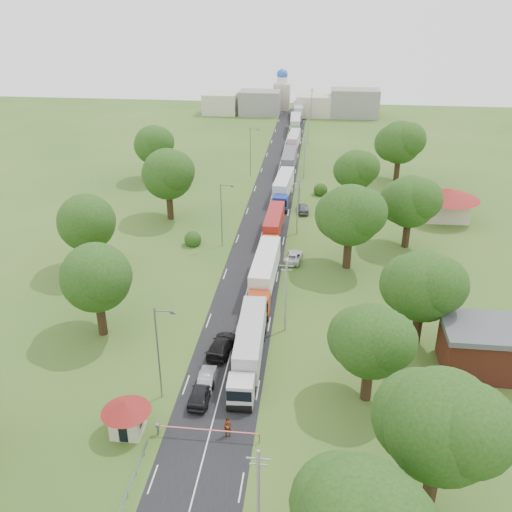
# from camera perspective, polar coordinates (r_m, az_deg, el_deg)

# --- Properties ---
(ground) EXTENTS (260.00, 260.00, 0.00)m
(ground) POSITION_cam_1_polar(r_m,az_deg,el_deg) (72.56, -1.07, -4.15)
(ground) COLOR #30571D
(ground) RESTS_ON ground
(road) EXTENTS (8.00, 200.00, 0.04)m
(road) POSITION_cam_1_polar(r_m,az_deg,el_deg) (90.33, 0.58, 2.15)
(road) COLOR black
(road) RESTS_ON ground
(boom_barrier) EXTENTS (9.22, 0.35, 1.18)m
(boom_barrier) POSITION_cam_1_polar(r_m,az_deg,el_deg) (52.29, -6.35, -16.86)
(boom_barrier) COLOR slate
(boom_barrier) RESTS_ON ground
(guard_booth) EXTENTS (4.40, 4.40, 3.45)m
(guard_booth) POSITION_cam_1_polar(r_m,az_deg,el_deg) (52.87, -12.83, -15.06)
(guard_booth) COLOR beige
(guard_booth) RESTS_ON ground
(info_sign) EXTENTS (0.12, 3.10, 4.10)m
(info_sign) POSITION_cam_1_polar(r_m,az_deg,el_deg) (102.88, 4.36, 6.87)
(info_sign) COLOR slate
(info_sign) RESTS_ON ground
(pole_0) EXTENTS (1.60, 0.24, 9.00)m
(pole_0) POSITION_cam_1_polar(r_m,az_deg,el_deg) (41.79, 0.22, -23.11)
(pole_0) COLOR gray
(pole_0) RESTS_ON ground
(pole_1) EXTENTS (1.60, 0.24, 9.00)m
(pole_1) POSITION_cam_1_polar(r_m,az_deg,el_deg) (63.73, 2.99, -3.89)
(pole_1) COLOR gray
(pole_1) RESTS_ON ground
(pole_2) EXTENTS (1.60, 0.24, 9.00)m
(pole_2) POSITION_cam_1_polar(r_m,az_deg,el_deg) (89.13, 4.19, 5.00)
(pole_2) COLOR gray
(pole_2) RESTS_ON ground
(pole_3) EXTENTS (1.60, 0.24, 9.00)m
(pole_3) POSITION_cam_1_polar(r_m,az_deg,el_deg) (115.74, 4.86, 9.87)
(pole_3) COLOR gray
(pole_3) RESTS_ON ground
(pole_4) EXTENTS (1.60, 0.24, 9.00)m
(pole_4) POSITION_cam_1_polar(r_m,az_deg,el_deg) (142.88, 5.28, 12.91)
(pole_4) COLOR gray
(pole_4) RESTS_ON ground
(pole_5) EXTENTS (1.60, 0.24, 9.00)m
(pole_5) POSITION_cam_1_polar(r_m,az_deg,el_deg) (170.30, 5.58, 14.98)
(pole_5) COLOR gray
(pole_5) RESTS_ON ground
(lamp_0) EXTENTS (2.03, 0.22, 10.00)m
(lamp_0) POSITION_cam_1_polar(r_m,az_deg,el_deg) (54.04, -9.64, -9.17)
(lamp_0) COLOR slate
(lamp_0) RESTS_ON ground
(lamp_1) EXTENTS (2.03, 0.22, 10.00)m
(lamp_1) POSITION_cam_1_polar(r_m,az_deg,el_deg) (84.31, -3.39, 4.41)
(lamp_1) COLOR slate
(lamp_1) RESTS_ON ground
(lamp_2) EXTENTS (2.03, 0.22, 10.00)m
(lamp_2) POSITION_cam_1_polar(r_m,az_deg,el_deg) (117.25, -0.50, 10.61)
(lamp_2) COLOR slate
(lamp_2) RESTS_ON ground
(tree_1) EXTENTS (9.60, 9.60, 12.05)m
(tree_1) POSITION_cam_1_polar(r_m,az_deg,el_deg) (44.14, 18.01, -15.68)
(tree_1) COLOR #382616
(tree_1) RESTS_ON ground
(tree_2) EXTENTS (8.00, 8.00, 10.10)m
(tree_2) POSITION_cam_1_polar(r_m,az_deg,el_deg) (53.69, 11.42, -8.24)
(tree_2) COLOR #382616
(tree_2) RESTS_ON ground
(tree_3) EXTENTS (8.80, 8.80, 11.07)m
(tree_3) POSITION_cam_1_polar(r_m,az_deg,el_deg) (62.77, 16.32, -2.84)
(tree_3) COLOR #382616
(tree_3) RESTS_ON ground
(tree_4) EXTENTS (9.60, 9.60, 12.05)m
(tree_4) POSITION_cam_1_polar(r_m,az_deg,el_deg) (77.97, 9.40, 4.10)
(tree_4) COLOR #382616
(tree_4) RESTS_ON ground
(tree_5) EXTENTS (8.80, 8.80, 11.07)m
(tree_5) POSITION_cam_1_polar(r_m,az_deg,el_deg) (86.60, 15.16, 5.31)
(tree_5) COLOR #382616
(tree_5) RESTS_ON ground
(tree_6) EXTENTS (8.00, 8.00, 10.10)m
(tree_6) POSITION_cam_1_polar(r_m,az_deg,el_deg) (102.07, 9.99, 8.52)
(tree_6) COLOR #382616
(tree_6) RESTS_ON ground
(tree_7) EXTENTS (9.60, 9.60, 12.05)m
(tree_7) POSITION_cam_1_polar(r_m,az_deg,el_deg) (117.05, 14.18, 10.98)
(tree_7) COLOR #382616
(tree_7) RESTS_ON ground
(tree_10) EXTENTS (8.80, 8.80, 11.07)m
(tree_10) POSITION_cam_1_polar(r_m,az_deg,el_deg) (64.37, -15.68, -2.00)
(tree_10) COLOR #382616
(tree_10) RESTS_ON ground
(tree_11) EXTENTS (8.80, 8.80, 11.07)m
(tree_11) POSITION_cam_1_polar(r_m,az_deg,el_deg) (79.51, -16.57, 3.29)
(tree_11) COLOR #382616
(tree_11) RESTS_ON ground
(tree_12) EXTENTS (9.60, 9.60, 12.05)m
(tree_12) POSITION_cam_1_polar(r_m,az_deg,el_deg) (95.18, -8.80, 8.14)
(tree_12) COLOR #382616
(tree_12) RESTS_ON ground
(tree_13) EXTENTS (8.80, 8.80, 11.07)m
(tree_13) POSITION_cam_1_polar(r_m,az_deg,el_deg) (115.96, -10.17, 10.90)
(tree_13) COLOR #382616
(tree_13) RESTS_ON ground
(house_brick) EXTENTS (8.60, 6.60, 5.20)m
(house_brick) POSITION_cam_1_polar(r_m,az_deg,el_deg) (62.96, 21.79, -8.51)
(house_brick) COLOR maroon
(house_brick) RESTS_ON ground
(house_cream) EXTENTS (10.08, 10.08, 5.80)m
(house_cream) POSITION_cam_1_polar(r_m,az_deg,el_deg) (100.24, 18.61, 5.44)
(house_cream) COLOR beige
(house_cream) RESTS_ON ground
(distant_town) EXTENTS (52.00, 8.00, 8.00)m
(distant_town) POSITION_cam_1_polar(r_m,az_deg,el_deg) (175.58, 3.98, 14.96)
(distant_town) COLOR gray
(distant_town) RESTS_ON ground
(church) EXTENTS (5.00, 5.00, 12.30)m
(church) POSITION_cam_1_polar(r_m,az_deg,el_deg) (183.37, 2.61, 16.06)
(church) COLOR beige
(church) RESTS_ON ground
(truck_0) EXTENTS (2.91, 14.93, 4.13)m
(truck_0) POSITION_cam_1_polar(r_m,az_deg,el_deg) (59.54, -0.69, -9.04)
(truck_0) COLOR silver
(truck_0) RESTS_ON ground
(truck_1) EXTENTS (3.01, 15.62, 4.32)m
(truck_1) POSITION_cam_1_polar(r_m,az_deg,el_deg) (73.29, 0.84, -1.78)
(truck_1) COLOR #A33312
(truck_1) RESTS_ON ground
(truck_2) EXTENTS (2.56, 13.78, 3.82)m
(truck_2) POSITION_cam_1_polar(r_m,az_deg,el_deg) (88.38, 1.76, 3.01)
(truck_2) COLOR #F7A11D
(truck_2) RESTS_ON ground
(truck_3) EXTENTS (3.26, 14.86, 4.10)m
(truck_3) POSITION_cam_1_polar(r_m,az_deg,el_deg) (105.00, 2.72, 6.83)
(truck_3) COLOR navy
(truck_3) RESTS_ON ground
(truck_4) EXTENTS (2.68, 14.92, 4.13)m
(truck_4) POSITION_cam_1_polar(r_m,az_deg,el_deg) (120.39, 3.31, 9.31)
(truck_4) COLOR silver
(truck_4) RESTS_ON ground
(truck_5) EXTENTS (2.70, 13.75, 3.80)m
(truck_5) POSITION_cam_1_polar(r_m,az_deg,el_deg) (137.61, 3.78, 11.32)
(truck_5) COLOR #B01B25
(truck_5) RESTS_ON ground
(truck_6) EXTENTS (2.97, 14.77, 4.09)m
(truck_6) POSITION_cam_1_polar(r_m,az_deg,el_deg) (154.61, 3.94, 12.99)
(truck_6) COLOR #286C33
(truck_6) RESTS_ON ground
(truck_7) EXTENTS (3.25, 14.62, 4.04)m
(truck_7) POSITION_cam_1_polar(r_m,az_deg,el_deg) (170.99, 4.23, 14.20)
(truck_7) COLOR #B8B8B8
(truck_7) RESTS_ON ground
(car_lane_front) EXTENTS (2.05, 4.84, 1.63)m
(car_lane_front) POSITION_cam_1_polar(r_m,az_deg,el_deg) (56.07, -5.54, -13.47)
(car_lane_front) COLOR black
(car_lane_front) RESTS_ON ground
(car_lane_mid) EXTENTS (1.64, 4.29, 1.40)m
(car_lane_mid) POSITION_cam_1_polar(r_m,az_deg,el_deg) (57.97, -4.94, -12.08)
(car_lane_mid) COLOR gray
(car_lane_mid) RESTS_ON ground
(car_lane_rear) EXTENTS (3.06, 5.92, 1.64)m
(car_lane_rear) POSITION_cam_1_polar(r_m,az_deg,el_deg) (62.23, -3.46, -8.91)
(car_lane_rear) COLOR black
(car_lane_rear) RESTS_ON ground
(car_verge_near) EXTENTS (2.85, 5.20, 1.38)m
(car_verge_near) POSITION_cam_1_polar(r_m,az_deg,el_deg) (81.73, 3.77, -0.03)
(car_verge_near) COLOR silver
(car_verge_near) RESTS_ON ground
(car_verge_far) EXTENTS (2.48, 4.81, 1.57)m
(car_verge_far) POSITION_cam_1_polar(r_m,az_deg,el_deg) (99.34, 4.71, 4.80)
(car_verge_far) COLOR #575A5E
(car_verge_far) RESTS_ON ground
(pedestrian_near) EXTENTS (0.73, 0.51, 1.91)m
(pedestrian_near) POSITION_cam_1_polar(r_m,az_deg,el_deg) (52.13, -2.84, -16.77)
(pedestrian_near) COLOR gray
(pedestrian_near) RESTS_ON ground
(pedestrian_booth) EXTENTS (1.17, 1.14, 1.90)m
(pedestrian_booth) POSITION_cam_1_polar(r_m,az_deg,el_deg) (53.37, -12.00, -16.23)
(pedestrian_booth) COLOR gray
(pedestrian_booth) RESTS_ON ground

